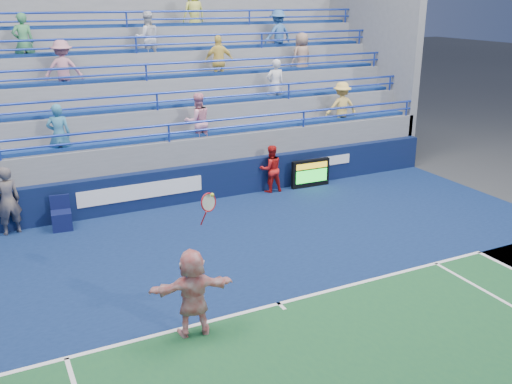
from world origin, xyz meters
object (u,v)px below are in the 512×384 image
serve_speed_board (311,173)px  tennis_player (193,293)px  ball_girl (271,169)px  judge_chair (62,219)px  line_judge (7,201)px

serve_speed_board → tennis_player: size_ratio=0.49×
tennis_player → ball_girl: tennis_player is taller
judge_chair → ball_girl: ball_girl is taller
line_judge → ball_girl: size_ratio=1.21×
judge_chair → line_judge: (-1.23, 0.26, 0.62)m
tennis_player → line_judge: size_ratio=1.47×
serve_speed_board → line_judge: size_ratio=0.73×
serve_speed_board → ball_girl: bearing=173.9°
serve_speed_board → tennis_player: tennis_player is taller
judge_chair → line_judge: size_ratio=0.49×
judge_chair → tennis_player: 6.35m
ball_girl → serve_speed_board: bearing=178.4°
serve_speed_board → judge_chair: (-7.72, -0.14, -0.17)m
judge_chair → line_judge: bearing=168.1°
serve_speed_board → line_judge: bearing=179.3°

